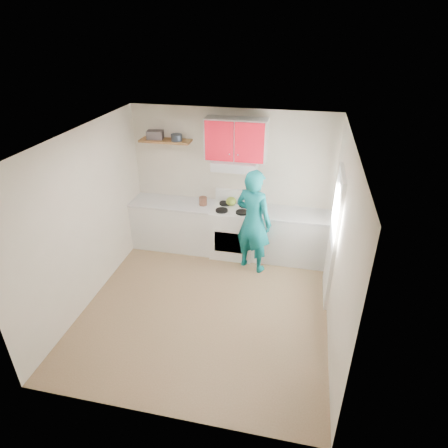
% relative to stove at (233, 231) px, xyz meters
% --- Properties ---
extents(floor, '(3.80, 3.80, 0.00)m').
position_rel_stove_xyz_m(floor, '(-0.10, -1.57, -0.46)').
color(floor, brown).
rests_on(floor, ground).
extents(ceiling, '(3.60, 3.80, 0.04)m').
position_rel_stove_xyz_m(ceiling, '(-0.10, -1.57, 2.14)').
color(ceiling, white).
rests_on(ceiling, floor).
extents(back_wall, '(3.60, 0.04, 2.60)m').
position_rel_stove_xyz_m(back_wall, '(-0.10, 0.32, 0.84)').
color(back_wall, beige).
rests_on(back_wall, floor).
extents(front_wall, '(3.60, 0.04, 2.60)m').
position_rel_stove_xyz_m(front_wall, '(-0.10, -3.47, 0.84)').
color(front_wall, beige).
rests_on(front_wall, floor).
extents(left_wall, '(0.04, 3.80, 2.60)m').
position_rel_stove_xyz_m(left_wall, '(-1.90, -1.57, 0.84)').
color(left_wall, beige).
rests_on(left_wall, floor).
extents(right_wall, '(0.04, 3.80, 2.60)m').
position_rel_stove_xyz_m(right_wall, '(1.70, -1.57, 0.84)').
color(right_wall, beige).
rests_on(right_wall, floor).
extents(door, '(0.05, 0.85, 2.05)m').
position_rel_stove_xyz_m(door, '(1.68, -0.88, 0.56)').
color(door, white).
rests_on(door, floor).
extents(door_glass, '(0.01, 0.55, 0.95)m').
position_rel_stove_xyz_m(door_glass, '(1.65, -0.88, 0.99)').
color(door_glass, white).
rests_on(door_glass, door).
extents(counter_left, '(1.52, 0.60, 0.90)m').
position_rel_stove_xyz_m(counter_left, '(-1.14, 0.02, -0.01)').
color(counter_left, silver).
rests_on(counter_left, floor).
extents(counter_right, '(1.32, 0.60, 0.90)m').
position_rel_stove_xyz_m(counter_right, '(1.04, 0.02, -0.01)').
color(counter_right, silver).
rests_on(counter_right, floor).
extents(stove, '(0.76, 0.65, 0.92)m').
position_rel_stove_xyz_m(stove, '(0.00, 0.00, 0.00)').
color(stove, white).
rests_on(stove, floor).
extents(range_hood, '(0.76, 0.44, 0.15)m').
position_rel_stove_xyz_m(range_hood, '(0.00, 0.10, 1.24)').
color(range_hood, silver).
rests_on(range_hood, back_wall).
extents(upper_cabinets, '(1.02, 0.33, 0.70)m').
position_rel_stove_xyz_m(upper_cabinets, '(0.00, 0.16, 1.66)').
color(upper_cabinets, red).
rests_on(upper_cabinets, back_wall).
extents(shelf, '(0.90, 0.30, 0.04)m').
position_rel_stove_xyz_m(shelf, '(-1.25, 0.18, 1.56)').
color(shelf, brown).
rests_on(shelf, back_wall).
extents(books, '(0.30, 0.24, 0.14)m').
position_rel_stove_xyz_m(books, '(-1.44, 0.19, 1.65)').
color(books, '#494042').
rests_on(books, shelf).
extents(tin, '(0.24, 0.24, 0.12)m').
position_rel_stove_xyz_m(tin, '(-1.03, 0.15, 1.64)').
color(tin, '#333D4C').
rests_on(tin, shelf).
extents(kettle, '(0.19, 0.19, 0.16)m').
position_rel_stove_xyz_m(kettle, '(-0.06, 0.12, 0.54)').
color(kettle, olive).
rests_on(kettle, stove).
extents(crock, '(0.18, 0.18, 0.17)m').
position_rel_stove_xyz_m(crock, '(-0.56, 0.03, 0.53)').
color(crock, brown).
rests_on(crock, counter_left).
extents(cutting_board, '(0.37, 0.30, 0.02)m').
position_rel_stove_xyz_m(cutting_board, '(0.81, 0.06, 0.45)').
color(cutting_board, olive).
rests_on(cutting_board, counter_right).
extents(silicone_mat, '(0.35, 0.30, 0.01)m').
position_rel_stove_xyz_m(silicone_mat, '(1.38, -0.07, 0.44)').
color(silicone_mat, red).
rests_on(silicone_mat, counter_right).
extents(person, '(0.78, 0.67, 1.82)m').
position_rel_stove_xyz_m(person, '(0.42, -0.40, 0.45)').
color(person, '#0B646A').
rests_on(person, floor).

